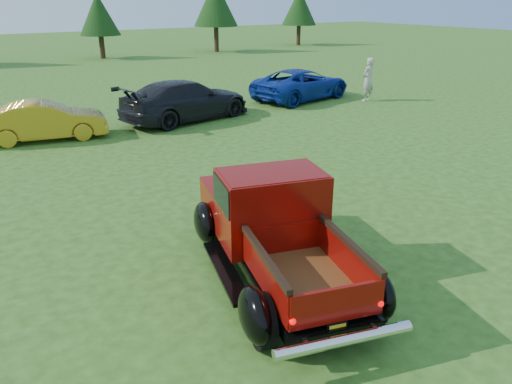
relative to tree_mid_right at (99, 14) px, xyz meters
name	(u,v)px	position (x,y,z in m)	size (l,w,h in m)	color
ground	(281,237)	(-6.00, -30.00, -2.97)	(120.00, 120.00, 0.00)	#2D5016
tree_mid_right	(99,14)	(0.00, 0.00, 0.00)	(2.82, 2.82, 4.40)	#332114
tree_east	(215,3)	(9.00, -0.50, 0.68)	(3.46, 3.46, 5.40)	#332114
tree_far_east	(299,7)	(18.00, 0.50, 0.27)	(3.07, 3.07, 4.80)	#332114
pickup_truck	(271,224)	(-6.80, -30.80, -2.18)	(3.07, 4.80, 1.68)	black
show_car_yellow	(45,121)	(-8.13, -20.51, -2.37)	(1.26, 3.63, 1.19)	#BF8C19
show_car_grey	(186,100)	(-3.32, -20.46, -2.26)	(2.00, 4.92, 1.43)	black
show_car_blue	(301,84)	(2.50, -19.72, -2.32)	(2.16, 4.68, 1.30)	navy
spectator	(368,79)	(4.67, -21.49, -2.07)	(0.66, 0.43, 1.80)	#AEA797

